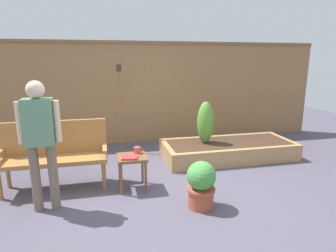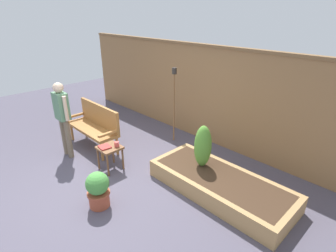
# 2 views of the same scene
# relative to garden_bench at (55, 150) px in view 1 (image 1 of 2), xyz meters

# --- Properties ---
(ground_plane) EXTENTS (14.00, 14.00, 0.00)m
(ground_plane) POSITION_rel_garden_bench_xyz_m (1.38, -0.59, -0.54)
(ground_plane) COLOR #514C5B
(fence_back) EXTENTS (8.40, 0.14, 2.16)m
(fence_back) POSITION_rel_garden_bench_xyz_m (1.38, 2.01, 0.55)
(fence_back) COLOR olive
(fence_back) RESTS_ON ground_plane
(garden_bench) EXTENTS (1.44, 0.48, 0.94)m
(garden_bench) POSITION_rel_garden_bench_xyz_m (0.00, 0.00, 0.00)
(garden_bench) COLOR #A87038
(garden_bench) RESTS_ON ground_plane
(side_table) EXTENTS (0.40, 0.40, 0.48)m
(side_table) POSITION_rel_garden_bench_xyz_m (1.05, -0.33, -0.15)
(side_table) COLOR brown
(side_table) RESTS_ON ground_plane
(cup_on_table) EXTENTS (0.13, 0.09, 0.09)m
(cup_on_table) POSITION_rel_garden_bench_xyz_m (1.14, -0.22, -0.02)
(cup_on_table) COLOR #CC4C47
(cup_on_table) RESTS_ON side_table
(book_on_table) EXTENTS (0.24, 0.22, 0.02)m
(book_on_table) POSITION_rel_garden_bench_xyz_m (1.02, -0.40, -0.05)
(book_on_table) COLOR #B2332D
(book_on_table) RESTS_ON side_table
(potted_boxwood) EXTENTS (0.36, 0.36, 0.59)m
(potted_boxwood) POSITION_rel_garden_bench_xyz_m (1.82, -1.04, -0.23)
(potted_boxwood) COLOR #A84C33
(potted_boxwood) RESTS_ON ground_plane
(raised_planter_bed) EXTENTS (2.40, 1.00, 0.30)m
(raised_planter_bed) POSITION_rel_garden_bench_xyz_m (2.92, 0.57, -0.39)
(raised_planter_bed) COLOR #AD8451
(raised_planter_bed) RESTS_ON ground_plane
(shrub_near_bench) EXTENTS (0.30, 0.30, 0.76)m
(shrub_near_bench) POSITION_rel_garden_bench_xyz_m (2.48, 0.63, 0.13)
(shrub_near_bench) COLOR brown
(shrub_near_bench) RESTS_ON raised_planter_bed
(tiki_torch) EXTENTS (0.10, 0.10, 1.70)m
(tiki_torch) POSITION_rel_garden_bench_xyz_m (1.02, 1.41, 0.62)
(tiki_torch) COLOR brown
(tiki_torch) RESTS_ON ground_plane
(person_by_bench) EXTENTS (0.47, 0.20, 1.56)m
(person_by_bench) POSITION_rel_garden_bench_xyz_m (-0.02, -0.67, 0.39)
(person_by_bench) COLOR #70604C
(person_by_bench) RESTS_ON ground_plane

